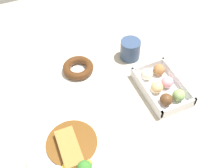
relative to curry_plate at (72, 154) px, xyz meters
name	(u,v)px	position (x,y,z in m)	size (l,w,h in m)	color
ground_plane	(112,116)	(0.08, -0.16, -0.02)	(1.60, 1.60, 0.00)	#B2A893
curry_plate	(72,154)	(0.00, 0.00, 0.00)	(0.25, 0.25, 0.07)	white
donut_box	(162,86)	(0.11, -0.36, 0.01)	(0.21, 0.13, 0.05)	white
chocolate_ring_donut	(78,68)	(0.31, -0.13, 0.00)	(0.12, 0.12, 0.03)	white
coffee_mug	(130,50)	(0.30, -0.34, 0.02)	(0.08, 0.08, 0.08)	#33476B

